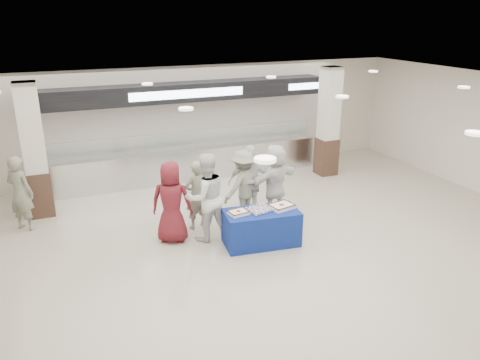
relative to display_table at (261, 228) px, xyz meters
name	(u,v)px	position (x,y,z in m)	size (l,w,h in m)	color
ground	(266,263)	(-0.26, -0.78, -0.38)	(14.00, 14.00, 0.00)	beige
serving_line	(186,140)	(-0.25, 4.62, 0.78)	(8.70, 0.85, 2.80)	silver
column_left	(35,154)	(-4.26, 3.42, 1.15)	(0.55, 0.55, 3.20)	#372219
column_right	(328,124)	(3.74, 3.42, 1.15)	(0.55, 0.55, 3.20)	#372219
display_table	(261,228)	(0.00, 0.00, 0.00)	(1.55, 0.78, 0.75)	navy
sheet_cake_left	(238,212)	(-0.50, 0.05, 0.42)	(0.43, 0.35, 0.09)	white
sheet_cake_right	(282,206)	(0.46, -0.01, 0.43)	(0.55, 0.47, 0.10)	white
cupcake_tray	(260,209)	(-0.03, 0.03, 0.41)	(0.48, 0.40, 0.07)	#A3A3A7
civilian_maroon	(172,202)	(-1.68, 0.87, 0.51)	(0.87, 0.56, 1.77)	maroon
soldier_a	(196,195)	(-1.01, 1.29, 0.42)	(0.58, 0.38, 1.59)	slate
chef_tall	(206,197)	(-0.98, 0.68, 0.59)	(0.94, 0.73, 1.93)	white
chef_short	(250,182)	(0.33, 1.34, 0.52)	(1.05, 0.44, 1.79)	white
soldier_b	(243,185)	(0.14, 1.31, 0.48)	(1.10, 0.63, 1.70)	slate
civilian_white	(275,181)	(0.92, 1.24, 0.51)	(1.65, 0.52, 1.78)	white
soldier_bg	(21,193)	(-4.63, 2.71, 0.49)	(0.63, 0.41, 1.73)	slate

